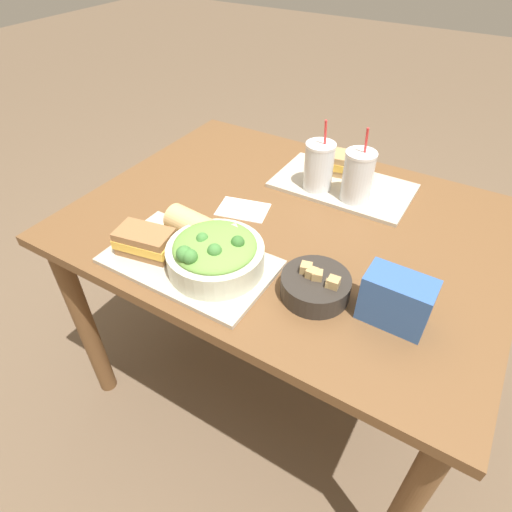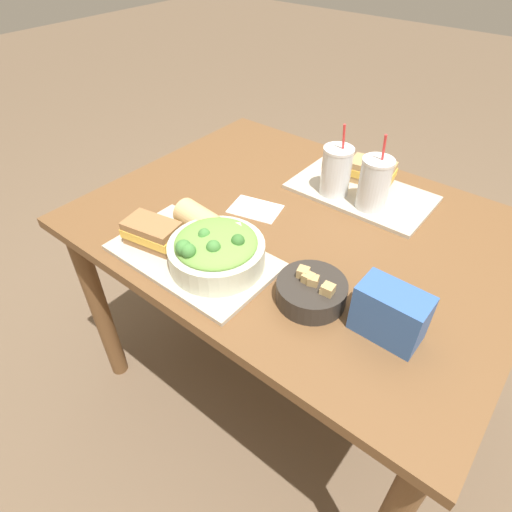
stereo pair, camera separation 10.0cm
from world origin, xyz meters
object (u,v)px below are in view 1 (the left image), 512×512
sandwich_near (145,242)px  napkin_folded (243,210)px  salad_bowl (215,253)px  drink_cup_dark (319,168)px  chip_bag (396,300)px  soup_bowl (315,285)px  drink_cup_red (357,178)px  sandwich_far (351,165)px  baguette_near (192,225)px

sandwich_near → napkin_folded: 0.32m
napkin_folded → salad_bowl: bearing=-71.4°
drink_cup_dark → chip_bag: drink_cup_dark is taller
soup_bowl → napkin_folded: soup_bowl is taller
drink_cup_red → chip_bag: (0.24, -0.39, -0.02)m
salad_bowl → sandwich_near: 0.19m
drink_cup_red → chip_bag: bearing=-58.6°
soup_bowl → sandwich_far: (-0.13, 0.54, 0.01)m
soup_bowl → sandwich_far: size_ratio=1.06×
sandwich_near → sandwich_far: 0.70m
chip_bag → sandwich_near: bearing=-168.6°
salad_bowl → drink_cup_red: (0.17, 0.46, 0.03)m
soup_bowl → sandwich_near: size_ratio=1.01×
napkin_folded → soup_bowl: bearing=-32.1°
chip_bag → soup_bowl: bearing=-173.0°
baguette_near → napkin_folded: (0.04, 0.19, -0.05)m
baguette_near → chip_bag: chip_bag is taller
baguette_near → napkin_folded: size_ratio=0.82×
sandwich_near → drink_cup_red: 0.62m
soup_bowl → chip_bag: size_ratio=1.11×
sandwich_far → chip_bag: size_ratio=1.05×
soup_bowl → chip_bag: chip_bag is taller
baguette_near → sandwich_far: bearing=-18.0°
baguette_near → drink_cup_red: bearing=-31.3°
salad_bowl → napkin_folded: salad_bowl is taller
baguette_near → napkin_folded: bearing=-5.7°
baguette_near → drink_cup_red: 0.49m
sandwich_far → soup_bowl: bearing=-84.6°
chip_bag → baguette_near: bearing=-179.0°
salad_bowl → sandwich_far: size_ratio=1.55×
drink_cup_dark → napkin_folded: bearing=-124.0°
napkin_folded → baguette_near: bearing=-101.4°
baguette_near → soup_bowl: bearing=-87.0°
soup_bowl → napkin_folded: bearing=147.9°
sandwich_near → sandwich_far: same height
baguette_near → sandwich_far: baguette_near is taller
sandwich_near → drink_cup_dark: bearing=54.2°
chip_bag → napkin_folded: size_ratio=0.87×
salad_bowl → drink_cup_red: 0.49m
sandwich_near → chip_bag: chip_bag is taller
drink_cup_dark → soup_bowl: bearing=-65.8°
salad_bowl → sandwich_near: size_ratio=1.49×
sandwich_near → napkin_folded: size_ratio=0.95×
salad_bowl → drink_cup_dark: 0.47m
chip_bag → sandwich_far: bearing=121.1°
drink_cup_red → chip_bag: 0.46m
salad_bowl → sandwich_near: bearing=-167.6°
salad_bowl → napkin_folded: (-0.09, 0.26, -0.06)m
napkin_folded → drink_cup_red: bearing=38.7°
salad_bowl → baguette_near: (-0.12, 0.07, -0.01)m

